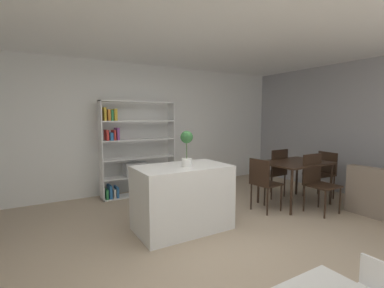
% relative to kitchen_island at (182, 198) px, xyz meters
% --- Properties ---
extents(ground_plane, '(10.00, 10.00, 0.00)m').
position_rel_kitchen_island_xyz_m(ground_plane, '(0.13, -0.61, -0.45)').
color(ground_plane, tan).
extents(ceiling_slab, '(7.26, 5.81, 0.06)m').
position_rel_kitchen_island_xyz_m(ceiling_slab, '(0.13, -0.61, 2.24)').
color(ceiling_slab, white).
rests_on(ceiling_slab, ground_plane).
extents(back_partition, '(7.26, 0.06, 2.66)m').
position_rel_kitchen_island_xyz_m(back_partition, '(0.13, 2.27, 0.88)').
color(back_partition, white).
rests_on(back_partition, ground_plane).
extents(right_partition_gray, '(0.06, 5.81, 2.66)m').
position_rel_kitchen_island_xyz_m(right_partition_gray, '(3.73, -0.61, 0.88)').
color(right_partition_gray, '#9E9EA3').
rests_on(right_partition_gray, ground_plane).
extents(kitchen_island, '(1.28, 0.77, 0.90)m').
position_rel_kitchen_island_xyz_m(kitchen_island, '(0.00, 0.00, 0.00)').
color(kitchen_island, white).
rests_on(kitchen_island, ground_plane).
extents(potted_plant_on_island, '(0.17, 0.17, 0.49)m').
position_rel_kitchen_island_xyz_m(potted_plant_on_island, '(0.04, -0.05, 0.75)').
color(potted_plant_on_island, white).
rests_on(potted_plant_on_island, kitchen_island).
extents(open_bookshelf, '(1.49, 0.31, 1.88)m').
position_rel_kitchen_island_xyz_m(open_bookshelf, '(-0.06, 1.93, 0.41)').
color(open_bookshelf, white).
rests_on(open_bookshelf, ground_plane).
extents(dining_table, '(1.17, 0.85, 0.77)m').
position_rel_kitchen_island_xyz_m(dining_table, '(2.28, -0.05, 0.24)').
color(dining_table, black).
rests_on(dining_table, ground_plane).
extents(dining_chair_island_side, '(0.44, 0.44, 0.89)m').
position_rel_kitchen_island_xyz_m(dining_chair_island_side, '(1.49, -0.06, 0.08)').
color(dining_chair_island_side, black).
rests_on(dining_chair_island_side, ground_plane).
extents(dining_chair_far, '(0.44, 0.41, 0.95)m').
position_rel_kitchen_island_xyz_m(dining_chair_far, '(2.29, 0.40, 0.11)').
color(dining_chair_far, black).
rests_on(dining_chair_far, ground_plane).
extents(dining_chair_near, '(0.46, 0.44, 0.95)m').
position_rel_kitchen_island_xyz_m(dining_chair_near, '(2.28, -0.50, 0.11)').
color(dining_chair_near, black).
rests_on(dining_chair_near, ground_plane).
extents(dining_chair_window_side, '(0.50, 0.47, 0.89)m').
position_rel_kitchen_island_xyz_m(dining_chair_window_side, '(3.09, -0.07, 0.08)').
color(dining_chair_window_side, black).
rests_on(dining_chair_window_side, ground_plane).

